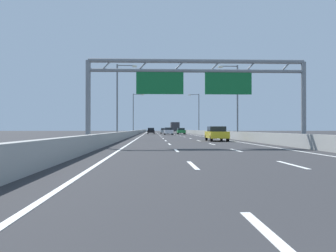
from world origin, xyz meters
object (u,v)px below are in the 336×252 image
object	(u,v)px
streetlamp_left_far	(134,111)
black_car	(151,131)
green_car	(181,131)
box_truck	(175,127)
silver_car	(164,131)
streetlamp_right_far	(198,111)
streetlamp_right_mid	(236,97)
yellow_car	(217,134)
streetlamp_left_mid	(119,96)
sign_gantry	(196,80)
white_car	(169,131)

from	to	relation	value
streetlamp_left_far	black_car	xyz separation A→B (m)	(3.89, 6.28, -4.62)
green_car	box_truck	size ratio (longest dim) A/B	0.55
streetlamp_left_far	black_car	distance (m)	8.71
silver_car	streetlamp_right_far	bearing A→B (deg)	-52.41
streetlamp_left_far	black_car	world-z (taller)	streetlamp_left_far
black_car	box_truck	bearing A→B (deg)	69.98
streetlamp_right_mid	yellow_car	world-z (taller)	streetlamp_right_mid
streetlamp_right_far	yellow_car	world-z (taller)	streetlamp_right_far
green_car	box_truck	distance (m)	26.07
streetlamp_left_far	box_truck	xyz separation A→B (m)	(11.02, 25.86, -3.65)
streetlamp_left_mid	green_car	world-z (taller)	streetlamp_left_mid
sign_gantry	green_car	bearing A→B (deg)	86.63
sign_gantry	silver_car	distance (m)	70.46
green_car	streetlamp_left_mid	bearing A→B (deg)	-105.48
streetlamp_left_mid	streetlamp_right_far	world-z (taller)	same
sign_gantry	black_car	xyz separation A→B (m)	(-3.53, 66.71, -4.03)
streetlamp_right_far	box_truck	bearing A→B (deg)	98.59
yellow_car	white_car	bearing A→B (deg)	94.69
black_car	box_truck	world-z (taller)	box_truck
white_car	silver_car	bearing A→B (deg)	91.27
streetlamp_left_mid	yellow_car	bearing A→B (deg)	-36.97
white_car	black_car	bearing A→B (deg)	105.45
silver_car	box_truck	distance (m)	16.41
sign_gantry	yellow_car	xyz separation A→B (m)	(3.60, 12.35, -4.01)
streetlamp_right_mid	white_car	size ratio (longest dim) A/B	2.16
streetlamp_right_mid	silver_car	distance (m)	50.50
streetlamp_left_mid	box_truck	distance (m)	66.67
yellow_car	box_truck	bearing A→B (deg)	89.99
green_car	sign_gantry	bearing A→B (deg)	-93.37
silver_car	green_car	bearing A→B (deg)	-70.04
sign_gantry	streetlamp_left_mid	bearing A→B (deg)	109.76
streetlamp_right_mid	yellow_car	bearing A→B (deg)	-115.27
streetlamp_left_far	white_car	world-z (taller)	streetlamp_left_far
streetlamp_right_mid	box_truck	size ratio (longest dim) A/B	1.25
black_car	silver_car	xyz separation A→B (m)	(3.41, 3.63, -0.04)
streetlamp_left_mid	yellow_car	size ratio (longest dim) A/B	2.08
streetlamp_right_mid	box_truck	world-z (taller)	streetlamp_right_mid
sign_gantry	box_truck	world-z (taller)	sign_gantry
yellow_car	green_car	world-z (taller)	yellow_car
silver_car	box_truck	size ratio (longest dim) A/B	0.61
yellow_car	streetlamp_right_far	bearing A→B (deg)	85.35
black_car	streetlamp_right_far	bearing A→B (deg)	-29.62
streetlamp_left_far	black_car	bearing A→B (deg)	58.22
streetlamp_right_mid	streetlamp_right_far	distance (m)	39.79
sign_gantry	streetlamp_right_mid	distance (m)	21.98
silver_car	streetlamp_left_far	bearing A→B (deg)	-126.37
streetlamp_left_mid	silver_car	bearing A→B (deg)	81.64
white_car	yellow_car	bearing A→B (deg)	-85.31
streetlamp_left_far	silver_car	size ratio (longest dim) A/B	2.04
streetlamp_right_mid	black_car	world-z (taller)	streetlamp_right_mid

